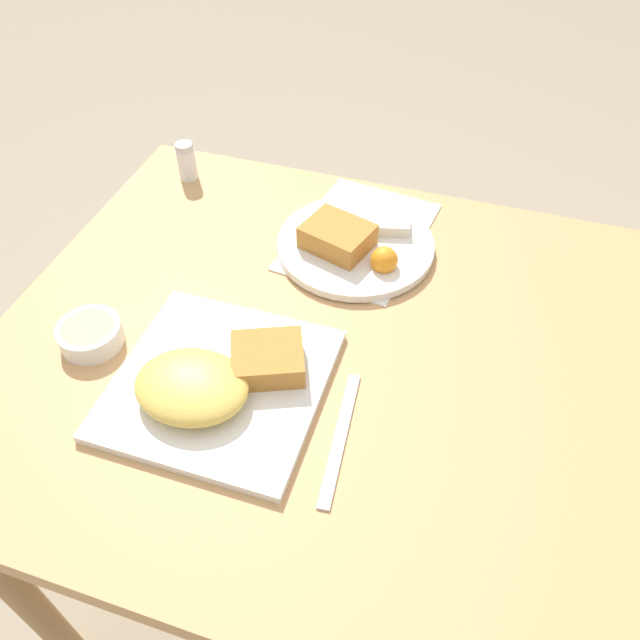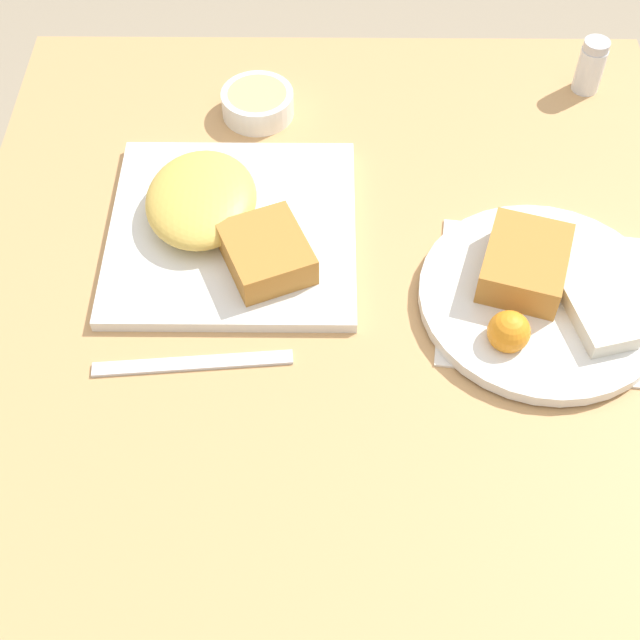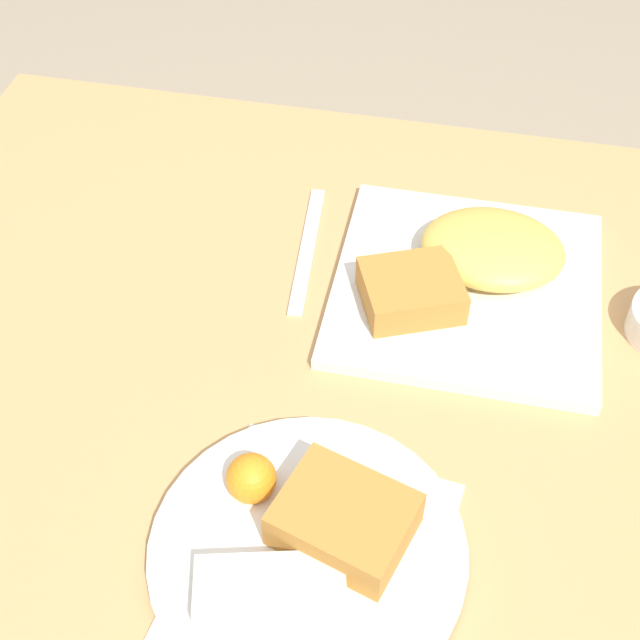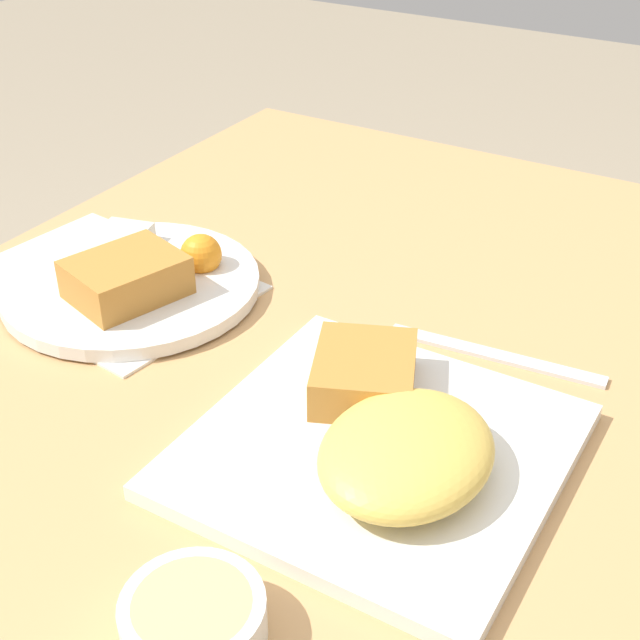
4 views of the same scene
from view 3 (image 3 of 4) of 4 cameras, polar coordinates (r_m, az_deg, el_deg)
name	(u,v)px [view 3 (image 3 of 4)]	position (r m, az deg, el deg)	size (l,w,h in m)	color
dining_table	(315,405)	(0.96, -0.35, -5.49)	(1.03, 0.84, 0.73)	tan
menu_card	(301,596)	(0.75, -1.24, -17.22)	(0.24, 0.31, 0.00)	silver
plate_square_near	(469,273)	(0.96, 9.54, 2.99)	(0.28, 0.28, 0.06)	white
plate_oval_far	(310,543)	(0.75, -0.65, -14.05)	(0.26, 0.26, 0.05)	white
butter_knife	(307,249)	(1.00, -0.82, 4.58)	(0.03, 0.21, 0.00)	silver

